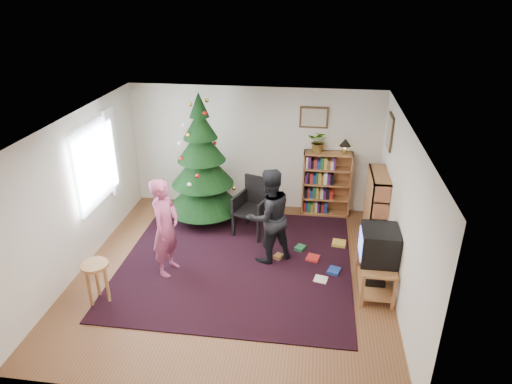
# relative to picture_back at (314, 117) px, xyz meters

# --- Properties ---
(floor) EXTENTS (5.00, 5.00, 0.00)m
(floor) POSITION_rel_picture_back_xyz_m (-1.15, -2.48, -1.95)
(floor) COLOR brown
(floor) RESTS_ON ground
(ceiling) EXTENTS (5.00, 5.00, 0.00)m
(ceiling) POSITION_rel_picture_back_xyz_m (-1.15, -2.48, 0.55)
(ceiling) COLOR white
(ceiling) RESTS_ON wall_back
(wall_back) EXTENTS (5.00, 0.02, 2.50)m
(wall_back) POSITION_rel_picture_back_xyz_m (-1.15, 0.02, -0.70)
(wall_back) COLOR silver
(wall_back) RESTS_ON floor
(wall_front) EXTENTS (5.00, 0.02, 2.50)m
(wall_front) POSITION_rel_picture_back_xyz_m (-1.15, -4.97, -0.70)
(wall_front) COLOR silver
(wall_front) RESTS_ON floor
(wall_left) EXTENTS (0.02, 5.00, 2.50)m
(wall_left) POSITION_rel_picture_back_xyz_m (-3.65, -2.48, -0.70)
(wall_left) COLOR silver
(wall_left) RESTS_ON floor
(wall_right) EXTENTS (0.02, 5.00, 2.50)m
(wall_right) POSITION_rel_picture_back_xyz_m (1.35, -2.48, -0.70)
(wall_right) COLOR silver
(wall_right) RESTS_ON floor
(rug) EXTENTS (3.80, 3.60, 0.02)m
(rug) POSITION_rel_picture_back_xyz_m (-1.15, -2.17, -1.94)
(rug) COLOR black
(rug) RESTS_ON floor
(window_pane) EXTENTS (0.04, 1.20, 1.40)m
(window_pane) POSITION_rel_picture_back_xyz_m (-3.62, -1.88, -0.45)
(window_pane) COLOR silver
(window_pane) RESTS_ON wall_left
(curtain) EXTENTS (0.06, 0.35, 1.60)m
(curtain) POSITION_rel_picture_back_xyz_m (-3.58, -1.18, -0.45)
(curtain) COLOR white
(curtain) RESTS_ON wall_left
(picture_back) EXTENTS (0.55, 0.03, 0.42)m
(picture_back) POSITION_rel_picture_back_xyz_m (0.00, 0.00, 0.00)
(picture_back) COLOR #4C3319
(picture_back) RESTS_ON wall_back
(picture_right) EXTENTS (0.03, 0.50, 0.60)m
(picture_right) POSITION_rel_picture_back_xyz_m (1.33, -0.73, 0.00)
(picture_right) COLOR #4C3319
(picture_right) RESTS_ON wall_right
(christmas_tree) EXTENTS (1.41, 1.41, 2.55)m
(christmas_tree) POSITION_rel_picture_back_xyz_m (-2.04, -0.77, -0.89)
(christmas_tree) COLOR #3F2816
(christmas_tree) RESTS_ON rug
(bookshelf_back) EXTENTS (0.95, 0.30, 1.30)m
(bookshelf_back) POSITION_rel_picture_back_xyz_m (0.32, -0.14, -1.29)
(bookshelf_back) COLOR #A05B39
(bookshelf_back) RESTS_ON floor
(bookshelf_right) EXTENTS (0.30, 0.95, 1.30)m
(bookshelf_right) POSITION_rel_picture_back_xyz_m (1.19, -1.08, -1.29)
(bookshelf_right) COLOR #A05B39
(bookshelf_right) RESTS_ON floor
(tv_stand) EXTENTS (0.51, 0.91, 0.55)m
(tv_stand) POSITION_rel_picture_back_xyz_m (1.07, -2.62, -1.62)
(tv_stand) COLOR #A05B39
(tv_stand) RESTS_ON floor
(crt_tv) EXTENTS (0.54, 0.59, 0.51)m
(crt_tv) POSITION_rel_picture_back_xyz_m (1.07, -2.62, -1.14)
(crt_tv) COLOR black
(crt_tv) RESTS_ON tv_stand
(armchair) EXTENTS (0.74, 0.76, 1.06)m
(armchair) POSITION_rel_picture_back_xyz_m (-1.02, -1.06, -1.37)
(armchair) COLOR black
(armchair) RESTS_ON rug
(stool) EXTENTS (0.40, 0.40, 0.66)m
(stool) POSITION_rel_picture_back_xyz_m (-2.98, -3.46, -1.44)
(stool) COLOR #A05B39
(stool) RESTS_ON floor
(person_standing) EXTENTS (0.49, 0.65, 1.64)m
(person_standing) POSITION_rel_picture_back_xyz_m (-2.20, -2.57, -1.13)
(person_standing) COLOR #A8436B
(person_standing) RESTS_ON rug
(person_by_chair) EXTENTS (1.02, 0.97, 1.65)m
(person_by_chair) POSITION_rel_picture_back_xyz_m (-0.63, -2.00, -1.12)
(person_by_chair) COLOR black
(person_by_chair) RESTS_ON rug
(potted_plant) EXTENTS (0.49, 0.46, 0.44)m
(potted_plant) POSITION_rel_picture_back_xyz_m (0.12, -0.14, -0.43)
(potted_plant) COLOR gray
(potted_plant) RESTS_ON bookshelf_back
(table_lamp) EXTENTS (0.22, 0.22, 0.30)m
(table_lamp) POSITION_rel_picture_back_xyz_m (0.62, -0.13, -0.45)
(table_lamp) COLOR #A57F33
(table_lamp) RESTS_ON bookshelf_back
(floor_clutter) EXTENTS (1.24, 1.31, 0.08)m
(floor_clutter) POSITION_rel_picture_back_xyz_m (0.15, -1.95, -1.91)
(floor_clutter) COLOR #A51E19
(floor_clutter) RESTS_ON rug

